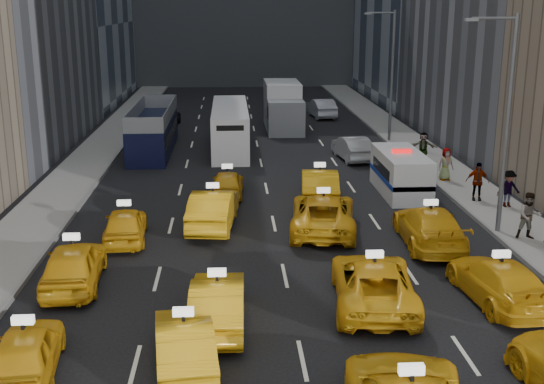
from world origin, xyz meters
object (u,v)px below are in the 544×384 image
(city_bus, at_px, (230,128))
(box_truck, at_px, (283,106))
(double_decker, at_px, (153,129))
(nypd_van, at_px, (401,174))

(city_bus, distance_m, box_truck, 8.37)
(double_decker, distance_m, city_bus, 5.05)
(nypd_van, bearing_deg, double_decker, 133.37)
(city_bus, bearing_deg, double_decker, -169.43)
(double_decker, relative_size, city_bus, 0.94)
(double_decker, height_order, city_bus, double_decker)
(double_decker, height_order, box_truck, box_truck)
(nypd_van, distance_m, city_bus, 14.69)
(double_decker, distance_m, box_truck, 12.07)
(box_truck, bearing_deg, city_bus, -118.54)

